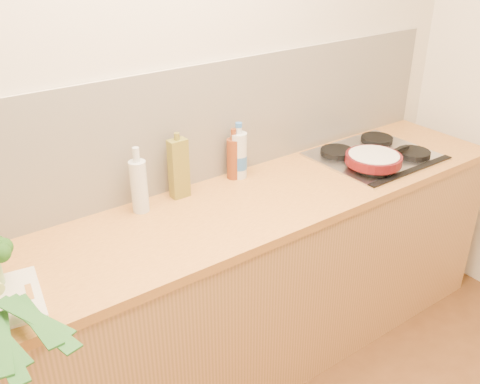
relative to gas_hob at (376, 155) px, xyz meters
name	(u,v)px	position (x,y,z in m)	size (l,w,h in m)	color
room_shell	(168,133)	(-1.02, 0.29, 0.26)	(3.50, 3.50, 3.50)	beige
counter	(209,302)	(-1.02, 0.00, -0.46)	(3.20, 0.62, 0.90)	#B8814C
gas_hob	(376,155)	(0.00, 0.00, 0.00)	(0.58, 0.50, 0.04)	silver
leek_back	(3,293)	(-1.85, -0.14, 0.06)	(0.20, 0.61, 0.04)	white
skillet	(374,159)	(-0.13, -0.10, 0.05)	(0.39, 0.27, 0.05)	#540E11
oil_tin	(179,168)	(-1.02, 0.22, 0.12)	(0.08, 0.05, 0.30)	olive
glass_bottle	(139,185)	(-1.22, 0.20, 0.10)	(0.07, 0.07, 0.28)	silver
amber_bottle	(234,158)	(-0.72, 0.23, 0.09)	(0.06, 0.06, 0.24)	brown
water_bottle	(239,156)	(-0.70, 0.23, 0.09)	(0.08, 0.08, 0.25)	silver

